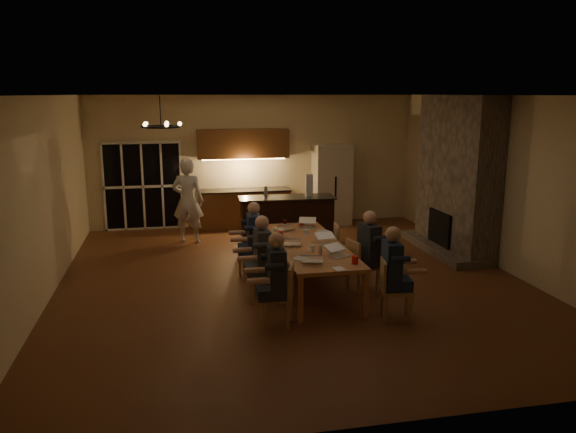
{
  "coord_description": "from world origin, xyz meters",
  "views": [
    {
      "loc": [
        -1.97,
        -9.22,
        3.22
      ],
      "look_at": [
        -0.01,
        0.3,
        1.09
      ],
      "focal_mm": 35.0,
      "sensor_mm": 36.0,
      "label": 1
    }
  ],
  "objects_px": {
    "person_right_near": "(391,273)",
    "person_right_mid": "(369,252)",
    "chair_left_near": "(277,295)",
    "laptop_b": "(340,249)",
    "chair_right_far": "(347,248)",
    "redcup_near": "(355,260)",
    "laptop_a": "(312,254)",
    "bar_island": "(287,222)",
    "chandelier": "(161,127)",
    "redcup_mid": "(280,234)",
    "laptop_c": "(292,238)",
    "person_left_mid": "(262,258)",
    "person_left_far": "(254,240)",
    "refrigerator": "(332,185)",
    "laptop_d": "(327,238)",
    "can_cola": "(285,223)",
    "chair_left_far": "(252,253)",
    "dining_table": "(308,265)",
    "plate_near": "(335,251)",
    "standing_person": "(188,201)",
    "chair_right_mid": "(363,266)",
    "laptop_e": "(285,224)",
    "can_silver": "(320,251)",
    "plate_far": "(323,232)",
    "person_left_near": "(277,281)",
    "bar_bottle": "(266,192)",
    "mug_front": "(313,248)",
    "chair_right_near": "(397,290)",
    "plate_left": "(301,259)",
    "mug_mid": "(306,232)",
    "laptop_f": "(307,222)",
    "bar_blender": "(309,185)",
    "chair_left_mid": "(264,274)",
    "mug_back": "(276,230)"
  },
  "relations": [
    {
      "from": "person_right_near",
      "to": "person_right_mid",
      "type": "height_order",
      "value": "same"
    },
    {
      "from": "chair_left_near",
      "to": "laptop_b",
      "type": "xyz_separation_m",
      "value": [
        1.12,
        0.69,
        0.42
      ]
    },
    {
      "from": "chair_right_far",
      "to": "redcup_near",
      "type": "relative_size",
      "value": 7.42
    },
    {
      "from": "person_right_mid",
      "to": "laptop_a",
      "type": "xyz_separation_m",
      "value": [
        -1.09,
        -0.54,
        0.17
      ]
    },
    {
      "from": "bar_island",
      "to": "chandelier",
      "type": "xyz_separation_m",
      "value": [
        -2.49,
        -2.95,
        2.21
      ]
    },
    {
      "from": "redcup_mid",
      "to": "laptop_c",
      "type": "bearing_deg",
      "value": -78.66
    },
    {
      "from": "person_left_mid",
      "to": "person_left_far",
      "type": "xyz_separation_m",
      "value": [
        0.03,
        1.14,
        0.0
      ]
    },
    {
      "from": "refrigerator",
      "to": "laptop_c",
      "type": "height_order",
      "value": "refrigerator"
    },
    {
      "from": "laptop_d",
      "to": "can_cola",
      "type": "distance_m",
      "value": 1.54
    },
    {
      "from": "chair_left_near",
      "to": "chair_left_far",
      "type": "relative_size",
      "value": 1.0
    },
    {
      "from": "dining_table",
      "to": "laptop_d",
      "type": "relative_size",
      "value": 9.81
    },
    {
      "from": "plate_near",
      "to": "standing_person",
      "type": "bearing_deg",
      "value": 119.49
    },
    {
      "from": "bar_island",
      "to": "dining_table",
      "type": "bearing_deg",
      "value": -91.17
    },
    {
      "from": "bar_island",
      "to": "redcup_mid",
      "type": "xyz_separation_m",
      "value": [
        -0.55,
        -2.13,
        0.27
      ]
    },
    {
      "from": "chair_left_far",
      "to": "dining_table",
      "type": "bearing_deg",
      "value": 48.02
    },
    {
      "from": "chair_right_mid",
      "to": "laptop_e",
      "type": "xyz_separation_m",
      "value": [
        -1.02,
        1.49,
        0.42
      ]
    },
    {
      "from": "can_silver",
      "to": "plate_far",
      "type": "height_order",
      "value": "can_silver"
    },
    {
      "from": "person_left_far",
      "to": "can_silver",
      "type": "distance_m",
      "value": 1.57
    },
    {
      "from": "person_left_near",
      "to": "can_cola",
      "type": "distance_m",
      "value": 3.07
    },
    {
      "from": "person_left_mid",
      "to": "bar_bottle",
      "type": "relative_size",
      "value": 5.75
    },
    {
      "from": "laptop_a",
      "to": "standing_person",
      "type": "bearing_deg",
      "value": -48.58
    },
    {
      "from": "laptop_a",
      "to": "person_left_mid",
      "type": "bearing_deg",
      "value": -17.44
    },
    {
      "from": "chair_left_near",
      "to": "chair_right_far",
      "type": "height_order",
      "value": "same"
    },
    {
      "from": "chair_right_mid",
      "to": "mug_front",
      "type": "distance_m",
      "value": 0.94
    },
    {
      "from": "laptop_a",
      "to": "chair_right_near",
      "type": "bearing_deg",
      "value": 170.61
    },
    {
      "from": "plate_left",
      "to": "bar_island",
      "type": "bearing_deg",
      "value": 81.93
    },
    {
      "from": "person_left_far",
      "to": "redcup_mid",
      "type": "xyz_separation_m",
      "value": [
        0.44,
        -0.15,
        0.12
      ]
    },
    {
      "from": "bar_island",
      "to": "chair_left_far",
      "type": "height_order",
      "value": "bar_island"
    },
    {
      "from": "dining_table",
      "to": "plate_near",
      "type": "relative_size",
      "value": 12.28
    },
    {
      "from": "laptop_c",
      "to": "can_silver",
      "type": "height_order",
      "value": "laptop_c"
    },
    {
      "from": "chair_right_far",
      "to": "mug_mid",
      "type": "distance_m",
      "value": 0.87
    },
    {
      "from": "chair_right_near",
      "to": "can_cola",
      "type": "bearing_deg",
      "value": 33.19
    },
    {
      "from": "laptop_d",
      "to": "can_cola",
      "type": "relative_size",
      "value": 2.67
    },
    {
      "from": "laptop_f",
      "to": "mug_front",
      "type": "distance_m",
      "value": 1.62
    },
    {
      "from": "person_right_near",
      "to": "laptop_f",
      "type": "height_order",
      "value": "person_right_near"
    },
    {
      "from": "laptop_e",
      "to": "plate_left",
      "type": "distance_m",
      "value": 1.93
    },
    {
      "from": "chair_left_near",
      "to": "laptop_b",
      "type": "bearing_deg",
      "value": 140.42
    },
    {
      "from": "chair_right_mid",
      "to": "laptop_a",
      "type": "xyz_separation_m",
      "value": [
        -1.02,
        -0.59,
        0.42
      ]
    },
    {
      "from": "laptop_c",
      "to": "bar_blender",
      "type": "bearing_deg",
      "value": -94.29
    },
    {
      "from": "person_left_mid",
      "to": "bar_blender",
      "type": "xyz_separation_m",
      "value": [
        1.51,
        3.12,
        0.62
      ]
    },
    {
      "from": "laptop_d",
      "to": "plate_near",
      "type": "relative_size",
      "value": 1.25
    },
    {
      "from": "refrigerator",
      "to": "chair_right_mid",
      "type": "xyz_separation_m",
      "value": [
        -0.86,
        -4.92,
        -0.55
      ]
    },
    {
      "from": "mug_mid",
      "to": "dining_table",
      "type": "bearing_deg",
      "value": -98.97
    },
    {
      "from": "plate_near",
      "to": "plate_far",
      "type": "relative_size",
      "value": 1.05
    },
    {
      "from": "chair_left_mid",
      "to": "bar_island",
      "type": "bearing_deg",
      "value": 178.57
    },
    {
      "from": "chair_right_near",
      "to": "laptop_f",
      "type": "height_order",
      "value": "laptop_f"
    },
    {
      "from": "laptop_a",
      "to": "mug_back",
      "type": "xyz_separation_m",
      "value": [
        -0.21,
        1.88,
        -0.06
      ]
    },
    {
      "from": "mug_mid",
      "to": "can_silver",
      "type": "xyz_separation_m",
      "value": [
        -0.06,
        -1.24,
        0.01
      ]
    },
    {
      "from": "chair_left_far",
      "to": "mug_mid",
      "type": "bearing_deg",
      "value": 79.21
    },
    {
      "from": "chair_left_near",
      "to": "laptop_c",
      "type": "distance_m",
      "value": 1.65
    }
  ]
}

